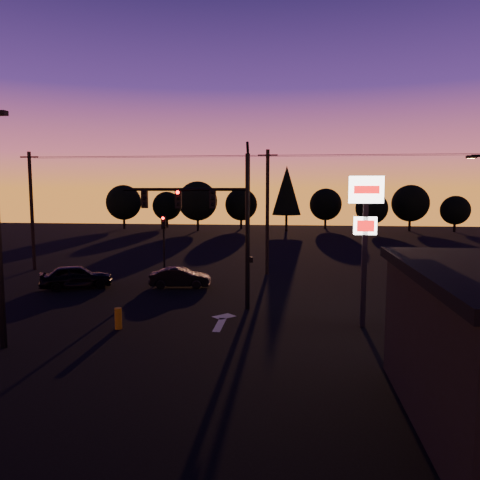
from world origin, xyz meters
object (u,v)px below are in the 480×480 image
object	(u,v)px
pylon_sign	(365,219)
car_left	(76,276)
traffic_signal_mast	(217,214)
car_mid	(180,277)
secondary_signal	(164,238)
bollard	(118,318)

from	to	relation	value
pylon_sign	car_left	size ratio (longest dim) A/B	1.56
traffic_signal_mast	pylon_sign	bearing A→B (deg)	-19.36
pylon_sign	car_mid	xyz separation A→B (m)	(-10.25, 7.37, -4.29)
car_left	car_mid	distance (m)	6.49
secondary_signal	car_left	bearing A→B (deg)	-142.25
secondary_signal	bollard	world-z (taller)	secondary_signal
secondary_signal	car_left	distance (m)	6.27
secondary_signal	car_mid	size ratio (longest dim) A/B	1.15
traffic_signal_mast	secondary_signal	size ratio (longest dim) A/B	1.97
pylon_sign	car_left	xyz separation A→B (m)	(-16.66, 6.38, -4.17)
bollard	car_left	world-z (taller)	car_left
pylon_sign	traffic_signal_mast	bearing A→B (deg)	160.64
traffic_signal_mast	car_mid	size ratio (longest dim) A/B	2.26
secondary_signal	car_mid	bearing A→B (deg)	-56.23
car_left	car_mid	xyz separation A→B (m)	(6.42, 0.99, -0.12)
traffic_signal_mast	bollard	bearing A→B (deg)	-132.93
bollard	car_mid	size ratio (longest dim) A/B	0.25
bollard	car_mid	distance (m)	9.00
car_left	bollard	bearing A→B (deg)	-169.13
secondary_signal	bollard	bearing A→B (deg)	-84.64
traffic_signal_mast	secondary_signal	distance (m)	9.19
traffic_signal_mast	car_left	bearing A→B (deg)	157.91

